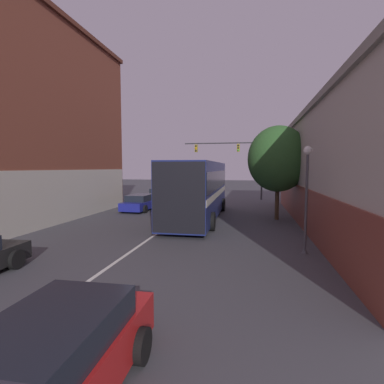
{
  "coord_description": "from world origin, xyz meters",
  "views": [
    {
      "loc": [
        4.68,
        -0.13,
        3.34
      ],
      "look_at": [
        1.24,
        17.16,
        1.91
      ],
      "focal_mm": 28.0,
      "sensor_mm": 36.0,
      "label": 1
    }
  ],
  "objects_px": {
    "hatchback_foreground": "(43,375)",
    "bus": "(199,187)",
    "street_lamp": "(307,190)",
    "street_tree_near": "(278,159)",
    "parked_car_left_mid": "(141,203)",
    "traffic_signal_gantry": "(238,156)",
    "parked_car_left_near": "(161,195)"
  },
  "relations": [
    {
      "from": "hatchback_foreground",
      "to": "bus",
      "type": "bearing_deg",
      "value": 1.16
    },
    {
      "from": "street_lamp",
      "to": "street_tree_near",
      "type": "bearing_deg",
      "value": 93.3
    },
    {
      "from": "parked_car_left_mid",
      "to": "bus",
      "type": "bearing_deg",
      "value": -117.92
    },
    {
      "from": "hatchback_foreground",
      "to": "traffic_signal_gantry",
      "type": "xyz_separation_m",
      "value": [
        1.18,
        28.74,
        3.89
      ]
    },
    {
      "from": "parked_car_left_mid",
      "to": "street_lamp",
      "type": "height_order",
      "value": "street_lamp"
    },
    {
      "from": "bus",
      "to": "street_tree_near",
      "type": "relative_size",
      "value": 1.97
    },
    {
      "from": "bus",
      "to": "traffic_signal_gantry",
      "type": "height_order",
      "value": "traffic_signal_gantry"
    },
    {
      "from": "parked_car_left_mid",
      "to": "street_lamp",
      "type": "xyz_separation_m",
      "value": [
        10.57,
        -10.03,
        1.88
      ]
    },
    {
      "from": "hatchback_foreground",
      "to": "traffic_signal_gantry",
      "type": "bearing_deg",
      "value": -3.9
    },
    {
      "from": "bus",
      "to": "street_lamp",
      "type": "relative_size",
      "value": 2.84
    },
    {
      "from": "street_lamp",
      "to": "traffic_signal_gantry",
      "type": "bearing_deg",
      "value": 100.08
    },
    {
      "from": "parked_car_left_near",
      "to": "parked_car_left_mid",
      "type": "distance_m",
      "value": 5.61
    },
    {
      "from": "hatchback_foreground",
      "to": "street_tree_near",
      "type": "relative_size",
      "value": 0.77
    },
    {
      "from": "hatchback_foreground",
      "to": "street_lamp",
      "type": "xyz_separation_m",
      "value": [
        4.71,
        8.86,
        1.83
      ]
    },
    {
      "from": "bus",
      "to": "street_lamp",
      "type": "bearing_deg",
      "value": -143.09
    },
    {
      "from": "bus",
      "to": "street_lamp",
      "type": "height_order",
      "value": "street_lamp"
    },
    {
      "from": "parked_car_left_mid",
      "to": "street_tree_near",
      "type": "bearing_deg",
      "value": -100.3
    },
    {
      "from": "parked_car_left_near",
      "to": "street_lamp",
      "type": "xyz_separation_m",
      "value": [
        10.65,
        -15.64,
        1.83
      ]
    },
    {
      "from": "hatchback_foreground",
      "to": "traffic_signal_gantry",
      "type": "height_order",
      "value": "traffic_signal_gantry"
    },
    {
      "from": "bus",
      "to": "hatchback_foreground",
      "type": "relative_size",
      "value": 2.55
    },
    {
      "from": "parked_car_left_near",
      "to": "street_lamp",
      "type": "height_order",
      "value": "street_lamp"
    },
    {
      "from": "traffic_signal_gantry",
      "to": "street_tree_near",
      "type": "distance_m",
      "value": 12.51
    },
    {
      "from": "traffic_signal_gantry",
      "to": "bus",
      "type": "bearing_deg",
      "value": -98.58
    },
    {
      "from": "bus",
      "to": "hatchback_foreground",
      "type": "distance_m",
      "value": 16.0
    },
    {
      "from": "bus",
      "to": "hatchback_foreground",
      "type": "bearing_deg",
      "value": -178.13
    },
    {
      "from": "hatchback_foreground",
      "to": "street_tree_near",
      "type": "bearing_deg",
      "value": -15.93
    },
    {
      "from": "parked_car_left_mid",
      "to": "street_lamp",
      "type": "bearing_deg",
      "value": -131.19
    },
    {
      "from": "parked_car_left_near",
      "to": "parked_car_left_mid",
      "type": "xyz_separation_m",
      "value": [
        0.08,
        -5.61,
        -0.05
      ]
    },
    {
      "from": "traffic_signal_gantry",
      "to": "hatchback_foreground",
      "type": "bearing_deg",
      "value": -92.35
    },
    {
      "from": "parked_car_left_near",
      "to": "street_tree_near",
      "type": "distance_m",
      "value": 13.29
    },
    {
      "from": "bus",
      "to": "traffic_signal_gantry",
      "type": "distance_m",
      "value": 13.2
    },
    {
      "from": "bus",
      "to": "parked_car_left_near",
      "type": "xyz_separation_m",
      "value": [
        -5.19,
        8.58,
        -1.41
      ]
    }
  ]
}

